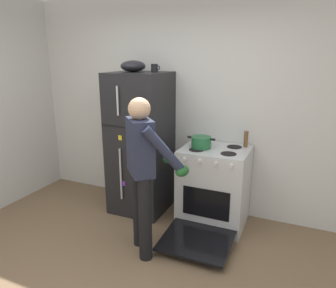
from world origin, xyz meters
The scene contains 8 objects.
kitchen_wall_back centered at (0.00, 1.95, 1.35)m, with size 6.00×0.10×2.70m, color silver.
refrigerator centered at (-0.45, 1.57, 0.89)m, with size 0.68×0.72×1.77m.
stove_range centered at (0.52, 1.55, 0.46)m, with size 0.76×1.24×0.94m.
person_cook centered at (0.04, 0.73, 0.95)m, with size 0.65×0.68×1.60m.
red_pot centered at (0.36, 1.52, 1.01)m, with size 0.33×0.23×0.13m.
coffee_mug centered at (-0.27, 1.62, 1.82)m, with size 0.11×0.08×0.10m.
pepper_mill centered at (0.82, 1.77, 1.03)m, with size 0.05×0.05×0.18m, color brown.
mixing_bowl centered at (-0.53, 1.57, 1.84)m, with size 0.30×0.30×0.13m, color black.
Camera 1 is at (1.41, -1.81, 1.98)m, focal length 33.72 mm.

